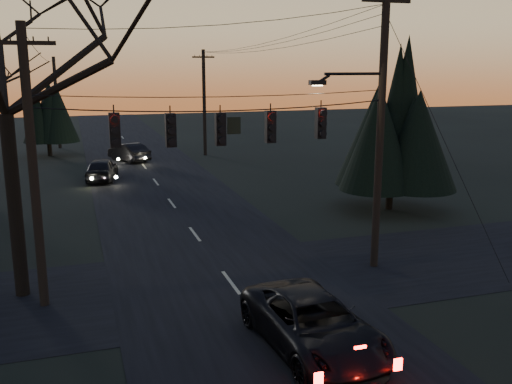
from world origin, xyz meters
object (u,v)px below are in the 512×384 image
object	(u,v)px
suv_near	(313,324)
sedan_oncoming_b	(129,152)
utility_pole_far_l	(60,148)
utility_pole_far_r	(205,155)
utility_pole_left	(45,305)
evergreen_right	(393,120)
sedan_oncoming_a	(102,169)
utility_pole_right	(374,266)

from	to	relation	value
suv_near	sedan_oncoming_b	world-z (taller)	suv_near
suv_near	utility_pole_far_l	bearing A→B (deg)	95.03
utility_pole_far_r	utility_pole_far_l	bearing A→B (deg)	145.18
utility_pole_left	suv_near	world-z (taller)	utility_pole_left
evergreen_right	sedan_oncoming_a	bearing A→B (deg)	138.18
utility_pole_right	utility_pole_left	size ratio (longest dim) A/B	1.18
utility_pole_right	evergreen_right	size ratio (longest dim) A/B	1.25
utility_pole_right	utility_pole_far_l	world-z (taller)	utility_pole_right
utility_pole_right	sedan_oncoming_a	bearing A→B (deg)	113.87
utility_pole_left	suv_near	xyz separation A→B (m)	(6.80, -5.18, 0.72)
utility_pole_left	sedan_oncoming_a	world-z (taller)	utility_pole_left
sedan_oncoming_b	evergreen_right	bearing A→B (deg)	95.43
utility_pole_far_l	suv_near	size ratio (longest dim) A/B	1.55
utility_pole_far_l	sedan_oncoming_a	distance (m)	16.59
utility_pole_far_r	utility_pole_right	bearing A→B (deg)	-90.00
evergreen_right	suv_near	size ratio (longest dim) A/B	1.54
sedan_oncoming_b	suv_near	bearing A→B (deg)	68.04
suv_near	sedan_oncoming_a	distance (m)	25.16
utility_pole_far_r	sedan_oncoming_b	size ratio (longest dim) A/B	2.02
sedan_oncoming_b	utility_pole_far_r	bearing A→B (deg)	166.03
utility_pole_left	utility_pole_far_l	size ratio (longest dim) A/B	1.06
utility_pole_right	evergreen_right	distance (m)	10.04
utility_pole_left	utility_pole_right	bearing A→B (deg)	0.00
utility_pole_far_r	sedan_oncoming_a	xyz separation A→B (m)	(-8.70, -8.34, 0.72)
utility_pole_left	sedan_oncoming_b	xyz separation A→B (m)	(5.20, 26.79, 0.69)
utility_pole_right	suv_near	world-z (taller)	utility_pole_right
utility_pole_far_l	evergreen_right	distance (m)	33.35
utility_pole_right	utility_pole_left	xyz separation A→B (m)	(-11.50, 0.00, 0.00)
utility_pole_far_l	suv_near	xyz separation A→B (m)	(6.80, -41.18, 0.72)
utility_pole_right	sedan_oncoming_b	bearing A→B (deg)	103.23
evergreen_right	suv_near	world-z (taller)	evergreen_right
sedan_oncoming_a	suv_near	bearing A→B (deg)	110.26
utility_pole_left	utility_pole_far_r	bearing A→B (deg)	67.67
utility_pole_right	utility_pole_far_l	bearing A→B (deg)	107.72
suv_near	utility_pole_right	bearing A→B (deg)	43.41
utility_pole_far_r	sedan_oncoming_b	xyz separation A→B (m)	(-6.30, -1.21, 0.69)
utility_pole_far_l	evergreen_right	bearing A→B (deg)	-60.00
sedan_oncoming_a	utility_pole_far_r	bearing A→B (deg)	-125.11
utility_pole_right	evergreen_right	bearing A→B (deg)	55.83
utility_pole_far_l	utility_pole_far_r	bearing A→B (deg)	-34.82
utility_pole_left	sedan_oncoming_b	bearing A→B (deg)	79.02
utility_pole_right	utility_pole_far_r	distance (m)	28.00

